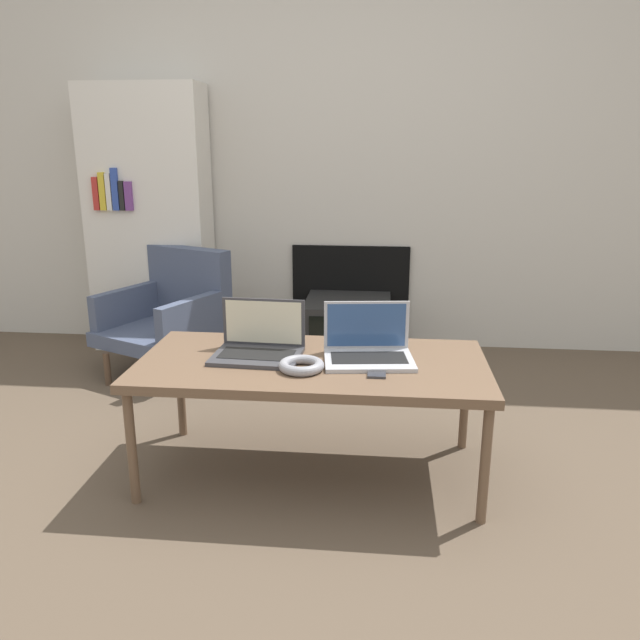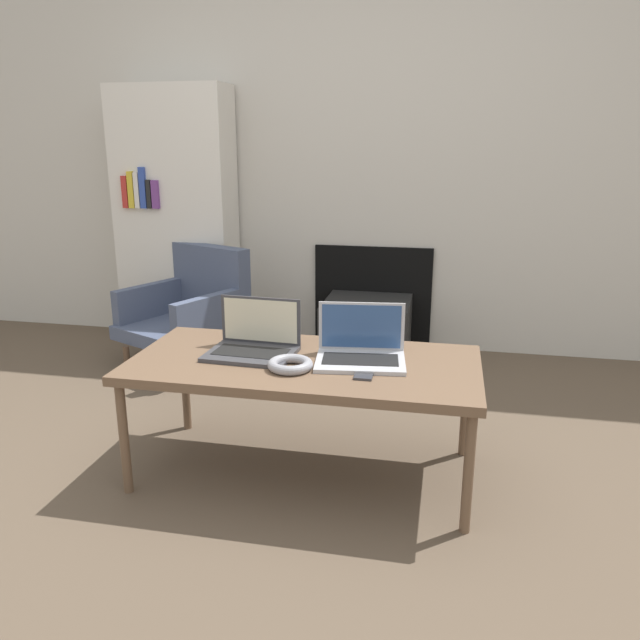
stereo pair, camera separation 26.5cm
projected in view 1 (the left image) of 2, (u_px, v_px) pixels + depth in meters
ground_plane at (300, 528)px, 2.15m from camera, size 14.00×14.00×0.00m
wall_back at (344, 141)px, 3.82m from camera, size 7.00×0.08×2.60m
table at (312, 369)px, 2.39m from camera, size 1.33×0.64×0.48m
laptop_left at (259, 345)px, 2.44m from camera, size 0.35×0.27×0.21m
laptop_right at (368, 348)px, 2.40m from camera, size 0.36×0.29×0.21m
headphones at (301, 365)px, 2.28m from camera, size 0.17×0.17×0.04m
phone at (377, 371)px, 2.27m from camera, size 0.07×0.14×0.01m
tv at (348, 328)px, 3.83m from camera, size 0.51×0.50×0.36m
armchair at (172, 310)px, 3.62m from camera, size 0.76×0.78×0.69m
bookshelf at (150, 221)px, 3.87m from camera, size 0.73×0.32×1.62m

